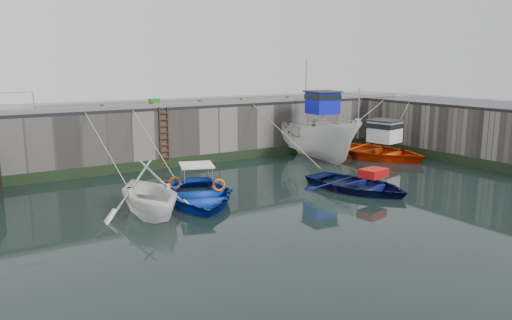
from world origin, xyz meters
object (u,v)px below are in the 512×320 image
bollard_a (102,107)px  boat_far_white (316,136)px  boat_near_navy (357,190)px  bollard_b (152,105)px  bollard_d (241,101)px  ladder (165,138)px  bollard_c (200,103)px  boat_near_blue (199,201)px  boat_near_white (150,214)px  fish_crate (154,101)px  boat_far_orange (375,150)px  bollard_e (287,99)px

bollard_a → boat_far_white: bearing=-10.4°
boat_far_white → bollard_a: size_ratio=28.25×
boat_near_navy → bollard_a: 12.68m
bollard_b → bollard_d: size_ratio=1.00×
ladder → bollard_c: size_ratio=11.43×
boat_near_blue → boat_near_white: bearing=-146.2°
boat_near_navy → fish_crate: fish_crate is taller
boat_far_orange → bollard_a: size_ratio=25.65×
bollard_c → ladder: bearing=-171.3°
fish_crate → bollard_e: size_ratio=1.90×
bollard_a → bollard_d: 7.80m
bollard_a → bollard_e: size_ratio=1.00×
bollard_e → bollard_a: bearing=180.0°
ladder → boat_near_white: size_ratio=0.74×
bollard_d → bollard_e: size_ratio=1.00×
boat_near_blue → boat_far_white: 11.02m
fish_crate → bollard_d: fish_crate is taller
boat_far_white → boat_far_orange: (2.95, -1.82, -0.81)m
boat_far_white → bollard_e: size_ratio=28.25×
bollard_b → bollard_e: bearing=0.0°
boat_far_orange → fish_crate: 12.95m
boat_near_blue → boat_near_navy: boat_near_blue is taller
ladder → boat_near_navy: 10.28m
boat_near_navy → bollard_d: bearing=82.4°
boat_near_blue → boat_far_orange: boat_far_orange is taller
ladder → bollard_e: bollard_e is taller
fish_crate → boat_near_white: bearing=-112.8°
bollard_c → bollard_e: (5.80, 0.00, 0.00)m
boat_far_orange → bollard_c: 10.51m
ladder → fish_crate: 3.08m
boat_near_white → bollard_b: bollard_b is taller
boat_near_blue → boat_far_orange: bearing=31.8°
boat_near_white → bollard_c: bollard_c is taller
bollard_b → bollard_d: bearing=0.0°
boat_near_navy → boat_far_white: 7.71m
boat_near_blue → bollard_d: bearing=67.4°
bollard_c → boat_far_orange: bearing=-22.9°
boat_near_blue → fish_crate: fish_crate is taller
boat_near_white → bollard_c: size_ratio=15.34×
bollard_c → bollard_d: bearing=0.0°
fish_crate → bollard_b: (-0.97, -2.18, -0.01)m
bollard_d → bollard_c: bearing=180.0°
boat_near_white → bollard_d: 11.73m
bollard_b → bollard_d: (5.30, 0.00, 0.00)m
boat_far_orange → bollard_b: 12.96m
boat_near_blue → fish_crate: bearing=97.8°
boat_far_white → fish_crate: bearing=158.2°
boat_far_white → boat_near_navy: bearing=-109.2°
bollard_b → boat_far_orange: bearing=-18.1°
boat_near_blue → bollard_a: bollard_a is taller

